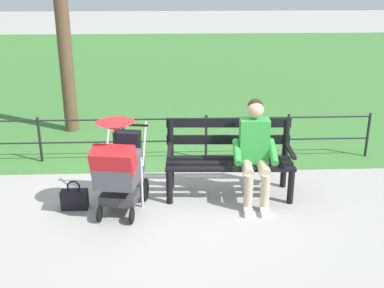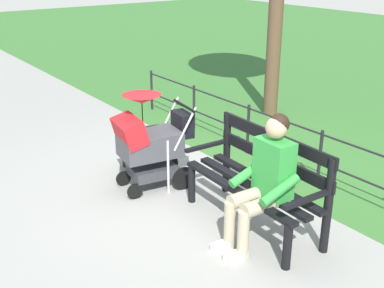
{
  "view_description": "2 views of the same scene",
  "coord_description": "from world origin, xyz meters",
  "px_view_note": "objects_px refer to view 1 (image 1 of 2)",
  "views": [
    {
      "loc": [
        -0.1,
        5.48,
        2.73
      ],
      "look_at": [
        -0.34,
        0.14,
        0.77
      ],
      "focal_mm": 44.35,
      "sensor_mm": 36.0,
      "label": 1
    },
    {
      "loc": [
        -4.01,
        3.05,
        2.62
      ],
      "look_at": [
        -0.17,
        0.24,
        0.74
      ],
      "focal_mm": 45.81,
      "sensor_mm": 36.0,
      "label": 2
    }
  ],
  "objects_px": {
    "person_on_bench": "(255,149)",
    "stroller": "(119,165)",
    "park_bench": "(229,155)",
    "handbag": "(75,199)"
  },
  "relations": [
    {
      "from": "person_on_bench",
      "to": "stroller",
      "type": "xyz_separation_m",
      "value": [
        1.63,
        0.24,
        -0.08
      ]
    },
    {
      "from": "park_bench",
      "to": "person_on_bench",
      "type": "distance_m",
      "value": 0.4
    },
    {
      "from": "person_on_bench",
      "to": "stroller",
      "type": "bearing_deg",
      "value": 8.38
    },
    {
      "from": "park_bench",
      "to": "handbag",
      "type": "bearing_deg",
      "value": 11.02
    },
    {
      "from": "park_bench",
      "to": "stroller",
      "type": "distance_m",
      "value": 1.42
    },
    {
      "from": "handbag",
      "to": "stroller",
      "type": "bearing_deg",
      "value": 171.07
    },
    {
      "from": "stroller",
      "to": "person_on_bench",
      "type": "bearing_deg",
      "value": -171.62
    },
    {
      "from": "stroller",
      "to": "park_bench",
      "type": "bearing_deg",
      "value": -160.97
    },
    {
      "from": "park_bench",
      "to": "person_on_bench",
      "type": "height_order",
      "value": "person_on_bench"
    },
    {
      "from": "person_on_bench",
      "to": "stroller",
      "type": "height_order",
      "value": "person_on_bench"
    }
  ]
}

